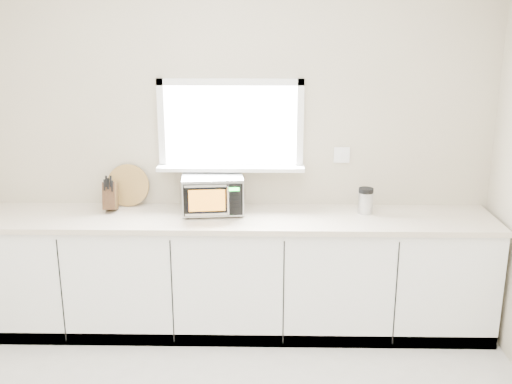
{
  "coord_description": "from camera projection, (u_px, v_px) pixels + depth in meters",
  "views": [
    {
      "loc": [
        0.28,
        -2.51,
        2.32
      ],
      "look_at": [
        0.2,
        1.55,
        1.15
      ],
      "focal_mm": 42.0,
      "sensor_mm": 36.0,
      "label": 1
    }
  ],
  "objects": [
    {
      "name": "knife_block",
      "position": [
        110.0,
        195.0,
        4.52
      ],
      "size": [
        0.11,
        0.2,
        0.29
      ],
      "rotation": [
        0.0,
        0.0,
        0.07
      ],
      "color": "#453018",
      "rests_on": "countertop"
    },
    {
      "name": "cutting_board",
      "position": [
        128.0,
        185.0,
        4.64
      ],
      "size": [
        0.33,
        0.08,
        0.33
      ],
      "primitive_type": "cylinder",
      "rotation": [
        1.4,
        0.0,
        0.0
      ],
      "color": "#9F753D",
      "rests_on": "countertop"
    },
    {
      "name": "coffee_grinder",
      "position": [
        366.0,
        201.0,
        4.47
      ],
      "size": [
        0.11,
        0.11,
        0.2
      ],
      "rotation": [
        0.0,
        0.0,
        0.01
      ],
      "color": "#B1B3B8",
      "rests_on": "countertop"
    },
    {
      "name": "countertop",
      "position": [
        229.0,
        219.0,
        4.43
      ],
      "size": [
        3.92,
        0.64,
        0.04
      ],
      "primitive_type": "cube",
      "color": "beige",
      "rests_on": "cabinets"
    },
    {
      "name": "cabinets",
      "position": [
        230.0,
        275.0,
        4.57
      ],
      "size": [
        3.92,
        0.6,
        0.88
      ],
      "primitive_type": "cube",
      "color": "white",
      "rests_on": "ground"
    },
    {
      "name": "microwave",
      "position": [
        213.0,
        193.0,
        4.47
      ],
      "size": [
        0.48,
        0.4,
        0.29
      ],
      "rotation": [
        0.0,
        0.0,
        0.11
      ],
      "color": "black",
      "rests_on": "countertop"
    },
    {
      "name": "back_wall",
      "position": [
        231.0,
        149.0,
        4.6
      ],
      "size": [
        4.0,
        0.17,
        2.7
      ],
      "color": "beige",
      "rests_on": "ground"
    }
  ]
}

